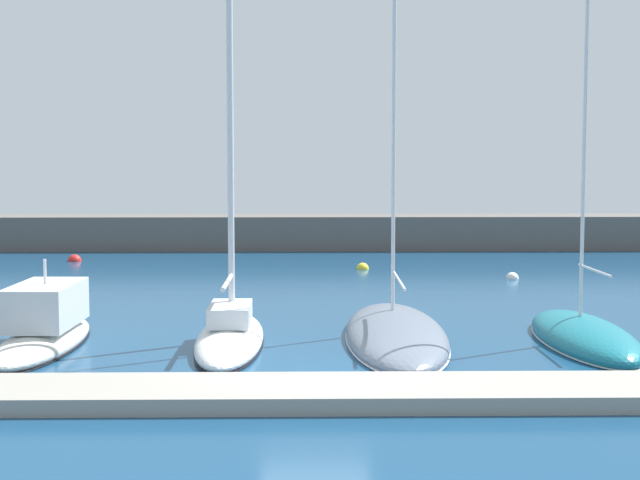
{
  "coord_description": "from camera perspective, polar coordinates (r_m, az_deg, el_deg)",
  "views": [
    {
      "loc": [
        -0.25,
        -21.16,
        4.99
      ],
      "look_at": [
        0.2,
        4.84,
        2.75
      ],
      "focal_mm": 53.17,
      "sensor_mm": 36.0,
      "label": 1
    }
  ],
  "objects": [
    {
      "name": "motorboat_ivory_third",
      "position": [
        26.19,
        -16.23,
        -5.14
      ],
      "size": [
        1.95,
        6.59,
        2.57
      ],
      "rotation": [
        0.0,
        0.0,
        1.55
      ],
      "color": "silver",
      "rests_on": "ground_plane"
    },
    {
      "name": "sailboat_white_fourth",
      "position": [
        25.57,
        -5.44,
        -5.3
      ],
      "size": [
        1.79,
        7.3,
        15.57
      ],
      "rotation": [
        0.0,
        0.0,
        1.57
      ],
      "color": "white",
      "rests_on": "ground_plane"
    },
    {
      "name": "mooring_buoy_white",
      "position": [
        40.26,
        11.5,
        -2.3
      ],
      "size": [
        0.55,
        0.55,
        0.55
      ],
      "primitive_type": "sphere",
      "color": "white",
      "rests_on": "ground_plane"
    },
    {
      "name": "sailboat_slate_fifth",
      "position": [
        26.36,
        4.57,
        -5.68
      ],
      "size": [
        2.98,
        9.6,
        14.31
      ],
      "rotation": [
        0.0,
        0.0,
        1.55
      ],
      "color": "slate",
      "rests_on": "ground_plane"
    },
    {
      "name": "breakwater_seawall",
      "position": [
        52.34,
        -0.71,
        0.47
      ],
      "size": [
        108.0,
        3.11,
        1.86
      ],
      "primitive_type": "cube",
      "color": "#5B5651",
      "rests_on": "ground_plane"
    },
    {
      "name": "dock_pier",
      "position": [
        19.76,
        -0.23,
        -9.19
      ],
      "size": [
        41.34,
        2.35,
        0.35
      ],
      "primitive_type": "cube",
      "color": "gray",
      "rests_on": "ground_plane"
    },
    {
      "name": "mooring_buoy_red",
      "position": [
        47.69,
        -14.55,
        -1.24
      ],
      "size": [
        0.67,
        0.67,
        0.67
      ],
      "primitive_type": "sphere",
      "color": "red",
      "rests_on": "ground_plane"
    },
    {
      "name": "sailboat_teal_sixth",
      "position": [
        26.74,
        15.59,
        -5.64
      ],
      "size": [
        2.33,
        7.06,
        11.36
      ],
      "rotation": [
        0.0,
        0.0,
        1.58
      ],
      "color": "#19707F",
      "rests_on": "ground_plane"
    },
    {
      "name": "mooring_buoy_yellow",
      "position": [
        42.94,
        2.58,
        -1.76
      ],
      "size": [
        0.58,
        0.58,
        0.58
      ],
      "primitive_type": "sphere",
      "color": "yellow",
      "rests_on": "ground_plane"
    },
    {
      "name": "ground_plane",
      "position": [
        21.74,
        -0.3,
        -8.35
      ],
      "size": [
        120.0,
        120.0,
        0.0
      ],
      "primitive_type": "plane",
      "color": "navy"
    }
  ]
}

